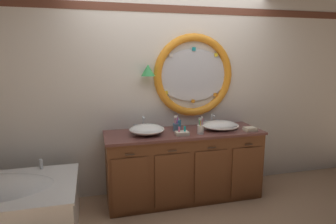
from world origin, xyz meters
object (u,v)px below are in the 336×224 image
at_px(sink_basin_left, 147,130).
at_px(toothbrush_holder_right, 201,129).
at_px(soap_dispenser, 178,124).
at_px(toiletry_basket, 182,133).
at_px(sink_basin_right, 220,125).
at_px(folded_hand_towel, 250,129).
at_px(toothbrush_holder_left, 176,127).

distance_m(sink_basin_left, toothbrush_holder_right, 0.63).
relative_size(soap_dispenser, toiletry_basket, 0.96).
relative_size(sink_basin_right, toiletry_basket, 3.07).
bearing_deg(sink_basin_right, folded_hand_towel, -25.74).
relative_size(sink_basin_right, folded_hand_towel, 3.11).
xyz_separation_m(folded_hand_towel, toiletry_basket, (-0.87, 0.02, 0.00)).
bearing_deg(toothbrush_holder_right, toothbrush_holder_left, 141.01).
distance_m(sink_basin_right, toiletry_basket, 0.56).
distance_m(toothbrush_holder_right, toiletry_basket, 0.23).
relative_size(sink_basin_right, toothbrush_holder_right, 2.22).
height_order(toothbrush_holder_right, folded_hand_towel, toothbrush_holder_right).
bearing_deg(toothbrush_holder_left, sink_basin_left, -169.96).
xyz_separation_m(toothbrush_holder_left, folded_hand_towel, (0.88, -0.22, -0.03)).
bearing_deg(toothbrush_holder_left, folded_hand_towel, -14.24).
height_order(sink_basin_right, folded_hand_towel, sink_basin_right).
bearing_deg(soap_dispenser, toothbrush_holder_right, -58.31).
height_order(toothbrush_holder_left, soap_dispenser, toothbrush_holder_left).
distance_m(soap_dispenser, toiletry_basket, 0.30).
height_order(sink_basin_left, toothbrush_holder_left, toothbrush_holder_left).
height_order(sink_basin_right, toothbrush_holder_right, toothbrush_holder_right).
relative_size(sink_basin_left, toothbrush_holder_left, 2.08).
height_order(sink_basin_left, sink_basin_right, sink_basin_left).
bearing_deg(toothbrush_holder_left, toiletry_basket, -85.49).
relative_size(sink_basin_left, folded_hand_towel, 2.77).
bearing_deg(toiletry_basket, sink_basin_right, 14.11).
bearing_deg(soap_dispenser, folded_hand_towel, -21.36).
relative_size(sink_basin_right, toothbrush_holder_left, 2.34).
height_order(sink_basin_left, folded_hand_towel, sink_basin_left).
height_order(sink_basin_right, toiletry_basket, sink_basin_right).
relative_size(toothbrush_holder_left, folded_hand_towel, 1.33).
distance_m(sink_basin_left, soap_dispenser, 0.46).
bearing_deg(toiletry_basket, folded_hand_towel, -1.51).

